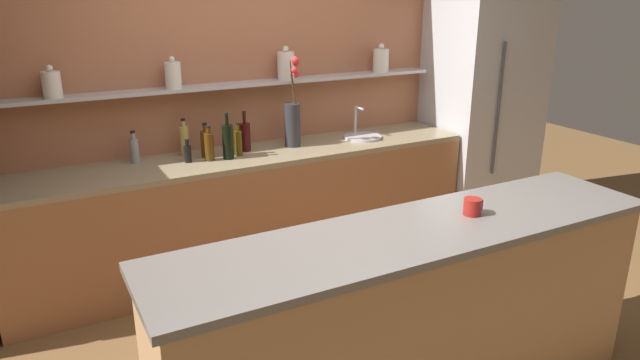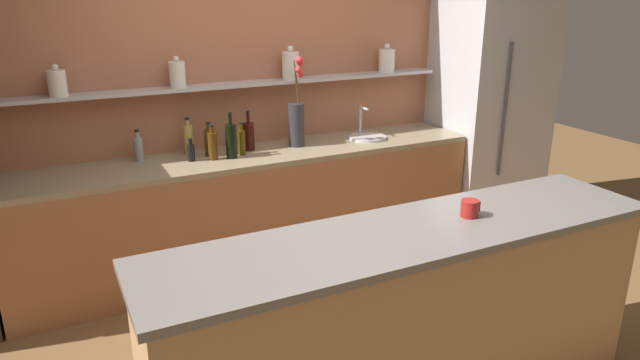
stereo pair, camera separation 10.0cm
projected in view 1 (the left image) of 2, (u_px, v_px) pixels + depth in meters
ground_plane at (344, 340)px, 3.59m from camera, size 12.00×12.00×0.00m
back_wall_unit at (244, 94)px, 4.50m from camera, size 5.20×0.28×2.60m
back_counter_unit at (251, 211)px, 4.42m from camera, size 3.56×0.62×0.92m
island_counter at (412, 321)px, 2.87m from camera, size 2.63×0.61×1.02m
refrigerator at (481, 112)px, 5.21m from camera, size 0.92×0.73×2.05m
flower_vase at (293, 119)px, 4.42m from camera, size 0.12×0.15×0.70m
sink_fixture at (362, 135)px, 4.72m from camera, size 0.31×0.31×0.25m
bottle_oil_0 at (238, 142)px, 4.20m from camera, size 0.05×0.05×0.25m
bottle_spirit_1 at (134, 150)px, 4.03m from camera, size 0.06×0.06×0.23m
bottle_spirit_2 at (206, 143)px, 4.18m from camera, size 0.07×0.07×0.25m
bottle_wine_3 at (245, 136)px, 4.33m from camera, size 0.08×0.08×0.31m
bottle_spirit_4 at (209, 146)px, 4.08m from camera, size 0.07×0.07×0.26m
bottle_sauce_5 at (188, 153)px, 4.05m from camera, size 0.05×0.05×0.17m
bottle_wine_6 at (228, 141)px, 4.12m from camera, size 0.08×0.08×0.34m
bottle_spirit_7 at (185, 140)px, 4.20m from camera, size 0.07×0.07×0.28m
coffee_mug at (473, 207)px, 2.86m from camera, size 0.11×0.09×0.09m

